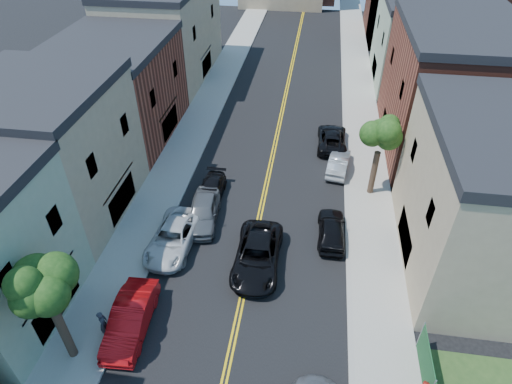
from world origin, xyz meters
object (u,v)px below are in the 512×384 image
at_px(grey_car_left, 203,211).
at_px(pedestrian_left, 104,324).
at_px(black_car_right, 332,229).
at_px(silver_car_right, 338,163).
at_px(black_car_left, 211,191).
at_px(white_pickup, 173,237).
at_px(dark_car_right_far, 332,138).
at_px(red_sedan, 131,319).
at_px(black_suv_lane, 257,255).

relative_size(grey_car_left, pedestrian_left, 2.86).
relative_size(black_car_right, silver_car_right, 1.02).
height_order(black_car_left, pedestrian_left, pedestrian_left).
bearing_deg(pedestrian_left, white_pickup, -30.68).
bearing_deg(dark_car_right_far, grey_car_left, 51.74).
height_order(grey_car_left, black_car_left, grey_car_left).
bearing_deg(dark_car_right_far, silver_car_right, 97.50).
bearing_deg(white_pickup, dark_car_right_far, 57.47).
relative_size(white_pickup, black_car_left, 1.28).
distance_m(red_sedan, dark_car_right_far, 23.03).
bearing_deg(pedestrian_left, black_car_right, -69.56).
relative_size(black_car_left, pedestrian_left, 2.52).
distance_m(black_car_right, pedestrian_left, 14.96).
distance_m(white_pickup, black_car_right, 10.39).
xyz_separation_m(white_pickup, dark_car_right_far, (10.07, 14.13, -0.05)).
distance_m(red_sedan, black_car_right, 13.64).
bearing_deg(red_sedan, pedestrian_left, -155.64).
relative_size(grey_car_left, dark_car_right_far, 0.95).
bearing_deg(white_pickup, grey_car_left, 66.88).
relative_size(grey_car_left, black_car_left, 1.14).
xyz_separation_m(white_pickup, black_suv_lane, (5.62, -0.84, 0.05)).
bearing_deg(red_sedan, black_car_left, 79.13).
relative_size(silver_car_right, pedestrian_left, 2.46).
distance_m(dark_car_right_far, black_suv_lane, 15.61).
bearing_deg(red_sedan, silver_car_right, 53.68).
relative_size(white_pickup, dark_car_right_far, 1.06).
bearing_deg(white_pickup, red_sedan, -90.41).
height_order(red_sedan, pedestrian_left, pedestrian_left).
distance_m(white_pickup, black_car_left, 5.51).
distance_m(white_pickup, pedestrian_left, 7.20).
distance_m(grey_car_left, black_car_left, 2.67).
bearing_deg(grey_car_left, black_car_right, -7.91).
relative_size(grey_car_left, black_suv_lane, 0.84).
bearing_deg(red_sedan, white_pickup, 83.63).
bearing_deg(grey_car_left, black_suv_lane, -44.70).
bearing_deg(black_car_right, silver_car_right, -94.49).
bearing_deg(black_car_left, red_sedan, -98.41).
distance_m(black_car_left, black_suv_lane, 7.59).
relative_size(black_car_left, dark_car_right_far, 0.83).
xyz_separation_m(black_suv_lane, pedestrian_left, (-7.20, -6.18, 0.19)).
distance_m(red_sedan, black_suv_lane, 8.18).
height_order(dark_car_right_far, black_suv_lane, black_suv_lane).
xyz_separation_m(black_car_left, dark_car_right_far, (8.82, 8.77, 0.10)).
relative_size(white_pickup, black_suv_lane, 0.94).
distance_m(black_car_right, silver_car_right, 8.07).
bearing_deg(dark_car_right_far, red_sedan, 62.21).
height_order(black_car_left, silver_car_right, silver_car_right).
xyz_separation_m(grey_car_left, black_car_left, (-0.08, 2.66, -0.21)).
height_order(black_car_left, black_car_right, black_car_right).
distance_m(black_car_right, black_suv_lane, 5.49).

